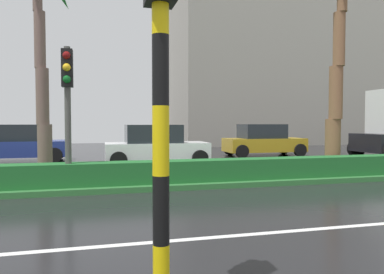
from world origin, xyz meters
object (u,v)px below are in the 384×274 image
at_px(traffic_signal_foreground, 160,26).
at_px(car_in_traffic_second, 156,146).
at_px(traffic_signal_median_right, 67,91).
at_px(car_in_traffic_third, 263,141).
at_px(car_in_traffic_leading, 18,144).

relative_size(traffic_signal_foreground, car_in_traffic_second, 0.92).
height_order(traffic_signal_median_right, car_in_traffic_third, traffic_signal_median_right).
xyz_separation_m(car_in_traffic_second, car_in_traffic_third, (6.35, 2.91, 0.00)).
bearing_deg(traffic_signal_foreground, traffic_signal_median_right, -78.81).
xyz_separation_m(car_in_traffic_leading, car_in_traffic_third, (12.32, -0.10, 0.00)).
distance_m(traffic_signal_foreground, car_in_traffic_second, 12.39).
distance_m(traffic_signal_median_right, car_in_traffic_third, 12.82).
relative_size(traffic_signal_median_right, car_in_traffic_third, 0.84).
height_order(traffic_signal_foreground, car_in_traffic_leading, traffic_signal_foreground).
relative_size(car_in_traffic_second, car_in_traffic_third, 1.00).
height_order(traffic_signal_median_right, car_in_traffic_second, traffic_signal_median_right).
bearing_deg(traffic_signal_foreground, car_in_traffic_leading, -74.69).
bearing_deg(traffic_signal_median_right, car_in_traffic_leading, 108.38).
bearing_deg(car_in_traffic_third, car_in_traffic_second, -155.37).
relative_size(car_in_traffic_leading, car_in_traffic_third, 1.00).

